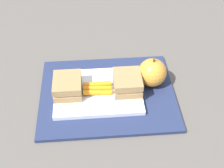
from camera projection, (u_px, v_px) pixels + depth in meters
name	position (u px, v px, depth m)	size (l,w,h in m)	color
ground_plane	(107.00, 95.00, 0.79)	(2.40, 2.40, 0.00)	#56514C
lunchbag_mat	(107.00, 94.00, 0.79)	(0.36, 0.28, 0.01)	navy
food_tray	(98.00, 92.00, 0.78)	(0.23, 0.17, 0.01)	white
sandwich_half_left	(68.00, 86.00, 0.76)	(0.07, 0.08, 0.04)	#9E7A4C
sandwich_half_right	(127.00, 83.00, 0.77)	(0.07, 0.08, 0.04)	#9E7A4C
carrot_sticks_bundle	(97.00, 88.00, 0.77)	(0.08, 0.04, 0.02)	orange
apple	(152.00, 73.00, 0.79)	(0.08, 0.08, 0.09)	gold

